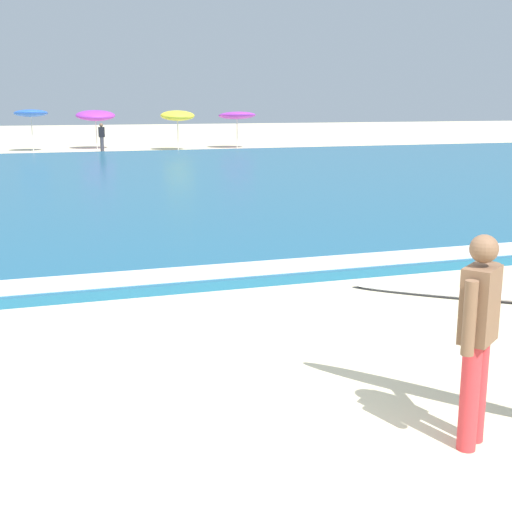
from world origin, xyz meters
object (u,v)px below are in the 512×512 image
object	(u,v)px
beach_umbrella_5	(237,115)
beachgoer_near_row_left	(102,137)
beach_umbrella_4	(177,116)
beach_umbrella_2	(31,113)
beach_umbrella_3	(96,115)
surfer_with_board	(488,316)

from	to	relation	value
beach_umbrella_5	beachgoer_near_row_left	size ratio (longest dim) A/B	1.41
beach_umbrella_5	beachgoer_near_row_left	distance (m)	8.33
beach_umbrella_4	beachgoer_near_row_left	world-z (taller)	beach_umbrella_4
beach_umbrella_5	beach_umbrella_2	bearing A→B (deg)	176.13
beach_umbrella_3	beachgoer_near_row_left	world-z (taller)	beach_umbrella_3
beach_umbrella_2	beach_umbrella_5	world-z (taller)	beach_umbrella_2
surfer_with_board	beach_umbrella_2	bearing A→B (deg)	94.99
beach_umbrella_3	beach_umbrella_4	size ratio (longest dim) A/B	1.02
beach_umbrella_3	beach_umbrella_5	world-z (taller)	beach_umbrella_3
beach_umbrella_5	surfer_with_board	bearing A→B (deg)	-103.46
surfer_with_board	beach_umbrella_2	size ratio (longest dim) A/B	1.00
beach_umbrella_2	beach_umbrella_3	distance (m)	3.74
surfer_with_board	beach_umbrella_5	bearing A→B (deg)	76.54
beach_umbrella_5	beach_umbrella_3	bearing A→B (deg)	167.19
beach_umbrella_4	surfer_with_board	bearing A→B (deg)	-97.77
surfer_with_board	beach_umbrella_3	size ratio (longest dim) A/B	1.01
beach_umbrella_3	beachgoer_near_row_left	bearing A→B (deg)	-90.76
beachgoer_near_row_left	beach_umbrella_5	bearing A→B (deg)	11.41
beach_umbrella_5	beachgoer_near_row_left	xyz separation A→B (m)	(-8.10, -1.63, -1.07)
surfer_with_board	beach_umbrella_3	xyz separation A→B (m)	(0.42, 37.24, 0.90)
surfer_with_board	beachgoer_near_row_left	distance (m)	33.78
beach_umbrella_3	beachgoer_near_row_left	distance (m)	3.63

